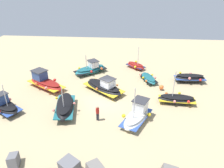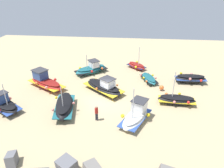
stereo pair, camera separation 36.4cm
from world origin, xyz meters
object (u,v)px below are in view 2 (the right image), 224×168
Objects in this scene: fishing_boat_5 at (64,106)px; fishing_boat_8 at (136,115)px; fishing_boat_3 at (45,82)px; fishing_boat_6 at (91,69)px; fishing_boat_2 at (190,79)px; fishing_boat_1 at (177,100)px; mooring_buoy_0 at (162,88)px; person_walking at (97,112)px; fishing_boat_9 at (5,105)px; fishing_boat_7 at (149,79)px; fishing_boat_0 at (104,87)px; fishing_boat_4 at (136,66)px.

fishing_boat_5 is 1.10× the size of fishing_boat_8.
fishing_boat_3 is 1.24× the size of fishing_boat_8.
fishing_boat_2 is at bearing -47.10° from fishing_boat_6.
fishing_boat_2 is 16.35m from fishing_boat_5.
mooring_buoy_0 is at bearing 117.50° from fishing_boat_1.
fishing_boat_9 is at bearing -75.63° from person_walking.
fishing_boat_8 is (1.67, 8.84, 0.29)m from fishing_boat_7.
fishing_boat_3 is at bearing -110.74° from person_walking.
fishing_boat_3 is at bearing 7.95° from fishing_boat_2.
fishing_boat_1 is at bearing -25.19° from fishing_boat_8.
fishing_boat_3 reaches higher than fishing_boat_2.
fishing_boat_2 is at bearing -126.34° from fishing_boat_9.
fishing_boat_5 is 1.03× the size of fishing_boat_6.
fishing_boat_8 is 1.08× the size of fishing_boat_9.
fishing_boat_8 reaches higher than fishing_boat_7.
fishing_boat_3 is 12.55m from fishing_boat_8.
fishing_boat_7 is (-5.46, -3.43, -0.28)m from fishing_boat_0.
fishing_boat_6 reaches higher than person_walking.
fishing_boat_2 is 14.18m from person_walking.
fishing_boat_2 is (-2.66, -5.49, 0.06)m from fishing_boat_1.
fishing_boat_3 is (18.12, 3.23, 0.17)m from fishing_boat_2.
fishing_boat_7 is at bearing -120.03° from fishing_boat_9.
fishing_boat_8 is (4.34, 3.55, 0.17)m from fishing_boat_1.
fishing_boat_9 reaches higher than fishing_boat_0.
fishing_boat_9 is at bearing 98.75° from fishing_boat_7.
fishing_boat_2 is 4.76m from mooring_buoy_0.
fishing_boat_2 is 11.44m from fishing_boat_8.
fishing_boat_3 is 1.33× the size of fishing_boat_9.
fishing_boat_3 is 13.15m from fishing_boat_7.
fishing_boat_4 is 13.77m from person_walking.
fishing_boat_3 is 5.79m from fishing_boat_9.
fishing_boat_3 is at bearing 174.79° from fishing_boat_1.
fishing_boat_3 is 1.12× the size of fishing_boat_5.
fishing_boat_7 is at bearing -136.09° from fishing_boat_3.
fishing_boat_6 is 12.43m from fishing_boat_9.
fishing_boat_5 is 11.89m from fishing_boat_7.
fishing_boat_9 is at bearing -163.85° from fishing_boat_6.
fishing_boat_3 is 1.50× the size of fishing_boat_7.
fishing_boat_0 is at bearing 60.53° from fishing_boat_8.
fishing_boat_4 reaches higher than fishing_boat_3.
fishing_boat_5 is (14.17, 8.16, 0.09)m from fishing_boat_2.
fishing_boat_8 is at bearing -16.60° from fishing_boat_0.
fishing_boat_0 is 8.34m from fishing_boat_1.
fishing_boat_2 is at bearing 149.47° from person_walking.
fishing_boat_7 is 17.15m from fishing_boat_9.
fishing_boat_6 is at bearing -15.66° from fishing_boat_5.
mooring_buoy_0 is at bearing 46.55° from fishing_boat_0.
person_walking is at bearing 44.49° from mooring_buoy_0.
fishing_boat_7 is (-1.62, 4.16, -0.08)m from fishing_boat_4.
fishing_boat_6 is (13.32, -1.71, 0.05)m from fishing_boat_2.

